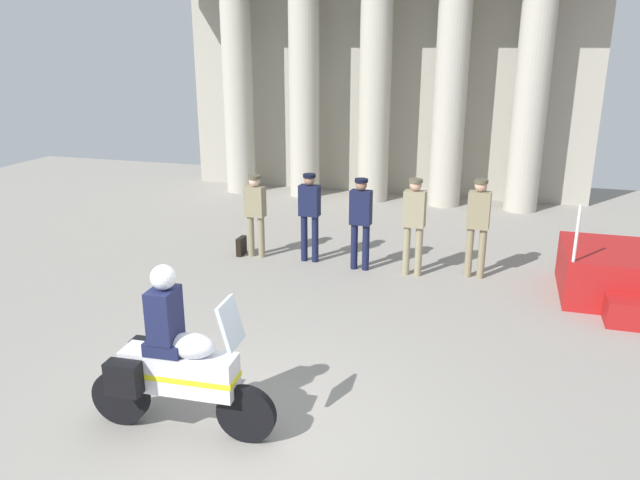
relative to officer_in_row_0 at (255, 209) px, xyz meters
The scene contains 9 objects.
ground_plane 5.95m from the officer_in_row_0, 69.53° to the right, with size 28.00×28.00×0.00m, color gray.
colonnade_backdrop 6.27m from the officer_in_row_0, 78.09° to the left, with size 11.10×1.66×5.90m.
officer_in_row_0 is the anchor object (origin of this frame).
officer_in_row_1 1.09m from the officer_in_row_0, ahead, with size 0.39×0.24×1.71m.
officer_in_row_2 2.12m from the officer_in_row_0, ahead, with size 0.39×0.24×1.72m.
officer_in_row_3 3.10m from the officer_in_row_0, ahead, with size 0.39×0.24×1.78m.
officer_in_row_4 4.19m from the officer_in_row_0, ahead, with size 0.39×0.24×1.79m.
motorcycle_with_rider 5.75m from the officer_in_row_0, 76.28° to the right, with size 2.09×0.72×1.90m.
briefcase_on_ground 0.84m from the officer_in_row_0, behind, with size 0.10×0.32×0.36m, color black.
Camera 1 is at (2.42, -5.12, 3.98)m, focal length 34.37 mm.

